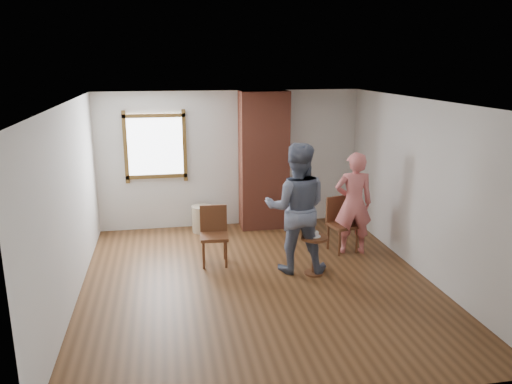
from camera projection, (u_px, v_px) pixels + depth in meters
ground at (257, 282)px, 7.27m from camera, size 5.50×5.50×0.00m
room_shell at (246, 153)px, 7.38m from camera, size 5.04×5.52×2.62m
brick_chimney at (264, 161)px, 9.43m from camera, size 0.90×0.50×2.60m
stoneware_crock at (202, 219)px, 9.38m from camera, size 0.50×0.50×0.50m
dark_pot at (216, 232)px, 9.16m from camera, size 0.17×0.17×0.17m
dining_chair_left at (214, 232)px, 7.88m from camera, size 0.46×0.46×0.92m
dining_chair_right at (341, 221)px, 8.42m from camera, size 0.52×0.52×0.92m
side_table at (314, 249)px, 7.46m from camera, size 0.40×0.40×0.60m
cake_plate at (315, 236)px, 7.41m from camera, size 0.18×0.18×0.01m
cake_slice at (315, 234)px, 7.40m from camera, size 0.08×0.07×0.06m
man at (296, 208)px, 7.47m from camera, size 1.12×0.96×1.98m
person_pink at (353, 203)px, 8.22m from camera, size 0.68×0.50×1.71m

